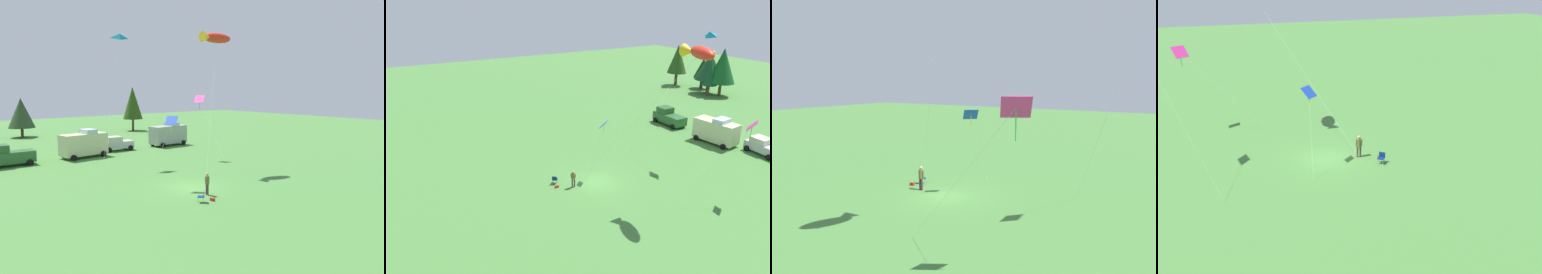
{
  "view_description": "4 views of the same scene",
  "coord_description": "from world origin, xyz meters",
  "views": [
    {
      "loc": [
        -19.08,
        -23.66,
        8.24
      ],
      "look_at": [
        -1.78,
        -2.39,
        4.64
      ],
      "focal_mm": 35.0,
      "sensor_mm": 36.0,
      "label": 1
    },
    {
      "loc": [
        27.49,
        -18.72,
        17.42
      ],
      "look_at": [
        -0.19,
        -2.09,
        5.16
      ],
      "focal_mm": 35.0,
      "sensor_mm": 36.0,
      "label": 2
    },
    {
      "loc": [
        24.27,
        17.22,
        8.11
      ],
      "look_at": [
        -1.2,
        0.63,
        3.98
      ],
      "focal_mm": 42.0,
      "sensor_mm": 36.0,
      "label": 3
    },
    {
      "loc": [
        -29.86,
        7.61,
        13.9
      ],
      "look_at": [
        -2.86,
        -1.0,
        2.74
      ],
      "focal_mm": 42.0,
      "sensor_mm": 36.0,
      "label": 4
    }
  ],
  "objects": [
    {
      "name": "ground_plane",
      "position": [
        0.0,
        0.0,
        0.0
      ],
      "size": [
        160.0,
        160.0,
        0.0
      ],
      "primitive_type": "plane",
      "color": "#447B38"
    },
    {
      "name": "person_kite_flyer",
      "position": [
        -0.37,
        -2.51,
        1.02
      ],
      "size": [
        0.42,
        0.51,
        1.74
      ],
      "rotation": [
        0.0,
        0.0,
        2.86
      ],
      "color": "#4A3236",
      "rests_on": "ground"
    },
    {
      "name": "folding_chair",
      "position": [
        -1.92,
        -3.73,
        0.49
      ],
      "size": [
        0.68,
        0.68,
        0.82
      ],
      "rotation": [
        0.0,
        0.0,
        2.43
      ],
      "color": "navy",
      "rests_on": "ground"
    },
    {
      "name": "backpack_on_grass",
      "position": [
        -1.09,
        -3.93,
        0.11
      ],
      "size": [
        0.23,
        0.33,
        0.22
      ],
      "primitive_type": "cube",
      "rotation": [
        0.0,
        0.0,
        4.75
      ],
      "color": "red",
      "rests_on": "ground"
    },
    {
      "name": "truck_green_flatbed",
      "position": [
        -9.68,
        18.83,
        1.1
      ],
      "size": [
        5.05,
        2.52,
        2.34
      ],
      "rotation": [
        0.0,
        0.0,
        3.11
      ],
      "color": "#2A5C2C",
      "rests_on": "ground"
    },
    {
      "name": "van_camper_beige",
      "position": [
        -1.27,
        18.7,
        1.64
      ],
      "size": [
        5.6,
        3.07,
        3.34
      ],
      "rotation": [
        0.0,
        0.0,
        0.11
      ],
      "color": "beige",
      "rests_on": "ground"
    },
    {
      "name": "car_silver_compact",
      "position": [
        4.0,
        20.63,
        0.95
      ],
      "size": [
        4.32,
        2.45,
        1.89
      ],
      "rotation": [
        0.0,
        0.0,
        3.07
      ],
      "color": "#B8B9B7",
      "rests_on": "ground"
    },
    {
      "name": "treeline_distant",
      "position": [
        -12.06,
        39.08,
        4.99
      ],
      "size": [
        48.96,
        9.74,
        8.67
      ],
      "color": "brown",
      "rests_on": "ground"
    },
    {
      "name": "kite_large_fish",
      "position": [
        6.87,
        4.73,
        13.23
      ],
      "size": [
        9.49,
        8.25,
        13.79
      ],
      "color": "red",
      "rests_on": "ground"
    },
    {
      "name": "kite_delta_teal",
      "position": [
        0.73,
        12.99,
        13.71
      ],
      "size": [
        5.97,
        6.09,
        14.12
      ],
      "color": "#0E889B",
      "rests_on": "ground"
    },
    {
      "name": "kite_diamond_rainbow",
      "position": [
        9.18,
        9.62,
        6.82
      ],
      "size": [
        2.43,
        7.32,
        7.4
      ],
      "color": "#DD2F90",
      "rests_on": "ground"
    },
    {
      "name": "kite_diamond_blue",
      "position": [
        -0.98,
        1.33,
        5.48
      ],
      "size": [
        2.73,
        1.18,
        5.93
      ],
      "color": "blue",
      "rests_on": "ground"
    }
  ]
}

